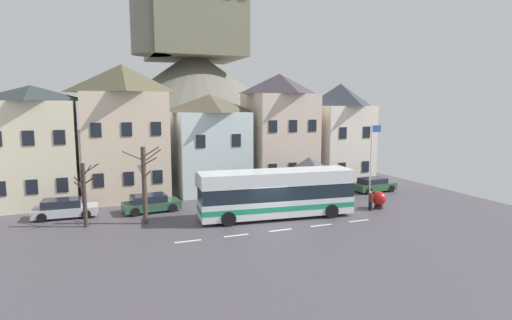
{
  "coord_description": "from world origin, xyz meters",
  "views": [
    {
      "loc": [
        -10.73,
        -24.91,
        8.08
      ],
      "look_at": [
        0.58,
        4.42,
        3.79
      ],
      "focal_mm": 29.03,
      "sensor_mm": 36.0,
      "label": 1
    }
  ],
  "objects_px": {
    "harbour_buoy": "(379,199)",
    "parked_car_00": "(151,203)",
    "pedestrian_00": "(345,194)",
    "bare_tree_00": "(84,194)",
    "townhouse_00": "(35,146)",
    "bus_shelter": "(309,165)",
    "parked_car_01": "(64,209)",
    "transit_bus": "(276,194)",
    "townhouse_01": "(124,132)",
    "flagpole": "(372,156)",
    "parked_car_02": "(374,185)",
    "public_bench": "(305,190)",
    "pedestrian_02": "(370,200)",
    "townhouse_03": "(279,131)",
    "parked_car_03": "(304,188)",
    "townhouse_04": "(340,133)",
    "pedestrian_01": "(325,194)",
    "bare_tree_02": "(144,184)",
    "townhouse_02": "(210,143)",
    "hilltop_castle": "(195,104)"
  },
  "relations": [
    {
      "from": "parked_car_00",
      "to": "parked_car_01",
      "type": "xyz_separation_m",
      "value": [
        -5.95,
        0.54,
        0.02
      ]
    },
    {
      "from": "parked_car_01",
      "to": "pedestrian_00",
      "type": "height_order",
      "value": "pedestrian_00"
    },
    {
      "from": "bus_shelter",
      "to": "parked_car_02",
      "type": "distance_m",
      "value": 8.11
    },
    {
      "from": "pedestrian_01",
      "to": "harbour_buoy",
      "type": "height_order",
      "value": "pedestrian_01"
    },
    {
      "from": "townhouse_03",
      "to": "parked_car_03",
      "type": "distance_m",
      "value": 6.84
    },
    {
      "from": "harbour_buoy",
      "to": "bare_tree_02",
      "type": "distance_m",
      "value": 17.59
    },
    {
      "from": "townhouse_01",
      "to": "public_bench",
      "type": "xyz_separation_m",
      "value": [
        14.95,
        -5.08,
        -5.22
      ]
    },
    {
      "from": "flagpole",
      "to": "pedestrian_00",
      "type": "bearing_deg",
      "value": -162.34
    },
    {
      "from": "pedestrian_02",
      "to": "harbour_buoy",
      "type": "xyz_separation_m",
      "value": [
        0.97,
        0.26,
        -0.07
      ]
    },
    {
      "from": "bare_tree_00",
      "to": "pedestrian_00",
      "type": "bearing_deg",
      "value": -2.9
    },
    {
      "from": "parked_car_01",
      "to": "pedestrian_02",
      "type": "relative_size",
      "value": 2.9
    },
    {
      "from": "townhouse_00",
      "to": "parked_car_03",
      "type": "bearing_deg",
      "value": -12.28
    },
    {
      "from": "townhouse_02",
      "to": "townhouse_03",
      "type": "height_order",
      "value": "townhouse_03"
    },
    {
      "from": "townhouse_00",
      "to": "parked_car_00",
      "type": "bearing_deg",
      "value": -34.25
    },
    {
      "from": "townhouse_01",
      "to": "flagpole",
      "type": "height_order",
      "value": "townhouse_01"
    },
    {
      "from": "townhouse_04",
      "to": "parked_car_01",
      "type": "relative_size",
      "value": 2.31
    },
    {
      "from": "townhouse_01",
      "to": "townhouse_00",
      "type": "bearing_deg",
      "value": -175.7
    },
    {
      "from": "parked_car_01",
      "to": "transit_bus",
      "type": "bearing_deg",
      "value": -18.59
    },
    {
      "from": "townhouse_00",
      "to": "bus_shelter",
      "type": "height_order",
      "value": "townhouse_00"
    },
    {
      "from": "townhouse_04",
      "to": "parked_car_03",
      "type": "bearing_deg",
      "value": -144.89
    },
    {
      "from": "parked_car_02",
      "to": "bare_tree_02",
      "type": "relative_size",
      "value": 0.74
    },
    {
      "from": "townhouse_02",
      "to": "pedestrian_02",
      "type": "height_order",
      "value": "townhouse_02"
    },
    {
      "from": "townhouse_02",
      "to": "townhouse_03",
      "type": "xyz_separation_m",
      "value": [
        7.01,
        0.04,
        1.01
      ]
    },
    {
      "from": "parked_car_00",
      "to": "pedestrian_00",
      "type": "bearing_deg",
      "value": -19.26
    },
    {
      "from": "parked_car_01",
      "to": "bare_tree_02",
      "type": "bearing_deg",
      "value": -32.52
    },
    {
      "from": "parked_car_00",
      "to": "public_bench",
      "type": "relative_size",
      "value": 3.01
    },
    {
      "from": "public_bench",
      "to": "bare_tree_02",
      "type": "distance_m",
      "value": 15.09
    },
    {
      "from": "townhouse_03",
      "to": "townhouse_04",
      "type": "distance_m",
      "value": 6.69
    },
    {
      "from": "public_bench",
      "to": "harbour_buoy",
      "type": "distance_m",
      "value": 7.12
    },
    {
      "from": "townhouse_01",
      "to": "hilltop_castle",
      "type": "bearing_deg",
      "value": 61.06
    },
    {
      "from": "parked_car_00",
      "to": "pedestrian_00",
      "type": "xyz_separation_m",
      "value": [
        14.82,
        -3.44,
        0.2
      ]
    },
    {
      "from": "hilltop_castle",
      "to": "pedestrian_00",
      "type": "height_order",
      "value": "hilltop_castle"
    },
    {
      "from": "bus_shelter",
      "to": "pedestrian_02",
      "type": "height_order",
      "value": "bus_shelter"
    },
    {
      "from": "public_bench",
      "to": "parked_car_00",
      "type": "bearing_deg",
      "value": -175.75
    },
    {
      "from": "parked_car_02",
      "to": "flagpole",
      "type": "bearing_deg",
      "value": -134.08
    },
    {
      "from": "pedestrian_01",
      "to": "flagpole",
      "type": "xyz_separation_m",
      "value": [
        4.59,
        0.29,
        2.89
      ]
    },
    {
      "from": "townhouse_01",
      "to": "parked_car_03",
      "type": "bearing_deg",
      "value": -19.5
    },
    {
      "from": "pedestrian_00",
      "to": "bare_tree_00",
      "type": "relative_size",
      "value": 0.36
    },
    {
      "from": "harbour_buoy",
      "to": "parked_car_00",
      "type": "bearing_deg",
      "value": 161.86
    },
    {
      "from": "townhouse_03",
      "to": "parked_car_03",
      "type": "height_order",
      "value": "townhouse_03"
    },
    {
      "from": "parked_car_01",
      "to": "public_bench",
      "type": "height_order",
      "value": "parked_car_01"
    },
    {
      "from": "parked_car_00",
      "to": "pedestrian_01",
      "type": "height_order",
      "value": "pedestrian_01"
    },
    {
      "from": "bare_tree_02",
      "to": "townhouse_03",
      "type": "bearing_deg",
      "value": 32.47
    },
    {
      "from": "townhouse_02",
      "to": "townhouse_01",
      "type": "bearing_deg",
      "value": 176.73
    },
    {
      "from": "transit_bus",
      "to": "townhouse_04",
      "type": "bearing_deg",
      "value": 46.85
    },
    {
      "from": "transit_bus",
      "to": "parked_car_03",
      "type": "distance_m",
      "value": 7.86
    },
    {
      "from": "parked_car_00",
      "to": "bare_tree_00",
      "type": "bearing_deg",
      "value": -157.37
    },
    {
      "from": "townhouse_03",
      "to": "pedestrian_02",
      "type": "bearing_deg",
      "value": -77.73
    },
    {
      "from": "townhouse_01",
      "to": "parked_car_00",
      "type": "xyz_separation_m",
      "value": [
        1.32,
        -6.1,
        -5.05
      ]
    },
    {
      "from": "parked_car_00",
      "to": "bare_tree_02",
      "type": "bearing_deg",
      "value": -109.02
    }
  ]
}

